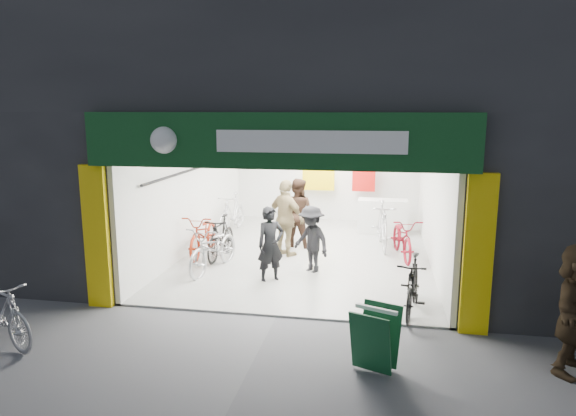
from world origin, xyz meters
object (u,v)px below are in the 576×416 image
(bike_left_front, at_px, (214,248))
(sandwich_board, at_px, (375,337))
(bike_right_front, at_px, (413,286))
(parked_bike, at_px, (0,312))

(bike_left_front, distance_m, sandwich_board, 5.23)
(bike_right_front, distance_m, sandwich_board, 2.22)
(parked_bike, xyz_separation_m, sandwich_board, (5.61, 0.24, -0.04))
(bike_left_front, relative_size, parked_bike, 1.15)
(parked_bike, relative_size, sandwich_board, 2.00)
(bike_right_front, height_order, sandwich_board, bike_right_front)
(bike_right_front, height_order, parked_bike, parked_bike)
(bike_left_front, height_order, bike_right_front, bike_left_front)
(bike_left_front, relative_size, bike_right_front, 1.18)
(bike_left_front, bearing_deg, sandwich_board, -36.61)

